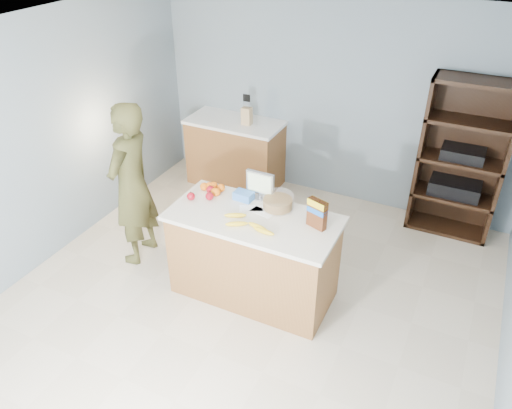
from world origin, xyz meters
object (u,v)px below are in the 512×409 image
at_px(person, 132,185).
at_px(cereal_box, 317,212).
at_px(counter_peninsula, 254,259).
at_px(tv, 260,184).
at_px(shelving_unit, 461,161).

xyz_separation_m(person, cereal_box, (1.95, 0.07, 0.19)).
bearing_deg(cereal_box, counter_peninsula, -170.73).
distance_m(tv, cereal_box, 0.68).
bearing_deg(shelving_unit, person, -145.28).
bearing_deg(cereal_box, shelving_unit, 63.24).
bearing_deg(tv, person, -167.30).
distance_m(shelving_unit, tv, 2.39).
xyz_separation_m(shelving_unit, tv, (-1.63, -1.74, 0.19)).
distance_m(counter_peninsula, shelving_unit, 2.61).
height_order(shelving_unit, person, shelving_unit).
distance_m(person, cereal_box, 1.96).
bearing_deg(counter_peninsula, tv, 105.04).
bearing_deg(counter_peninsula, shelving_unit, 52.89).
relative_size(counter_peninsula, cereal_box, 5.77).
distance_m(person, tv, 1.34).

